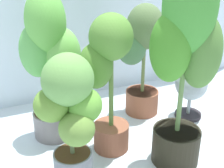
# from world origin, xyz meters

# --- Properties ---
(ground_plane) EXTENTS (8.00, 8.00, 0.00)m
(ground_plane) POSITION_xyz_m (0.00, 0.00, 0.00)
(ground_plane) COLOR silver
(ground_plane) RESTS_ON ground
(potted_plant_front_right) EXTENTS (0.39, 0.34, 1.08)m
(potted_plant_front_right) POSITION_xyz_m (0.27, -0.15, 0.62)
(potted_plant_front_right) COLOR black
(potted_plant_front_right) RESTS_ON ground
(potted_plant_center) EXTENTS (0.36, 0.32, 0.78)m
(potted_plant_center) POSITION_xyz_m (-0.03, 0.10, 0.47)
(potted_plant_center) COLOR brown
(potted_plant_center) RESTS_ON ground
(potted_plant_front_left) EXTENTS (0.36, 0.32, 0.66)m
(potted_plant_front_left) POSITION_xyz_m (-0.28, -0.07, 0.39)
(potted_plant_front_left) COLOR slate
(potted_plant_front_left) RESTS_ON ground
(potted_plant_back_left) EXTENTS (0.39, 0.31, 0.89)m
(potted_plant_back_left) POSITION_xyz_m (-0.26, 0.36, 0.50)
(potted_plant_back_left) COLOR slate
(potted_plant_back_left) RESTS_ON ground
(potted_plant_back_right) EXTENTS (0.38, 0.32, 0.76)m
(potted_plant_back_right) POSITION_xyz_m (0.34, 0.41, 0.44)
(potted_plant_back_right) COLOR #99553B
(potted_plant_back_right) RESTS_ON ground
(floor_fan) EXTENTS (0.23, 0.23, 0.35)m
(floor_fan) POSITION_xyz_m (0.62, 0.22, 0.23)
(floor_fan) COLOR black
(floor_fan) RESTS_ON ground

